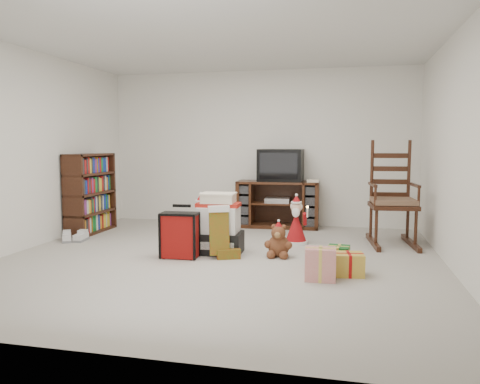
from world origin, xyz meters
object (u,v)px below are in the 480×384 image
tv_stand (278,204)px  rocking_chair (392,207)px  red_suitcase (180,235)px  crt_television (281,165)px  teddy_bear (279,243)px  bookshelf (90,195)px  sneaker_pair (74,237)px  santa_figurine (296,225)px  mrs_claus_figurine (201,224)px  gift_cluster (331,260)px  gift_pile (219,227)px

tv_stand → rocking_chair: rocking_chair is taller
red_suitcase → crt_television: (0.85, 2.29, 0.72)m
rocking_chair → teddy_bear: (-1.36, -1.05, -0.32)m
teddy_bear → crt_television: bearing=97.5°
bookshelf → crt_television: (2.70, 1.07, 0.42)m
crt_television → rocking_chair: bearing=-29.4°
sneaker_pair → bookshelf: bearing=77.2°
santa_figurine → mrs_claus_figurine: 1.26m
teddy_bear → gift_cluster: (0.62, -0.53, -0.04)m
bookshelf → teddy_bear: 3.12m
sneaker_pair → rocking_chair: bearing=-12.2°
rocking_chair → gift_pile: bearing=-160.1°
bookshelf → santa_figurine: bookshelf is taller
bookshelf → teddy_bear: size_ratio=3.11×
teddy_bear → sneaker_pair: size_ratio=0.97×
bookshelf → red_suitcase: (1.85, -1.22, -0.30)m
gift_pile → mrs_claus_figurine: gift_pile is taller
bookshelf → red_suitcase: size_ratio=1.90×
teddy_bear → santa_figurine: santa_figurine is taller
tv_stand → mrs_claus_figurine: (-0.82, -1.44, -0.11)m
tv_stand → gift_pile: 1.97m
sneaker_pair → crt_television: 3.24m
sneaker_pair → crt_television: bearing=10.8°
tv_stand → mrs_claus_figurine: bearing=-121.8°
gift_pile → sneaker_pair: bearing=171.2°
gift_pile → tv_stand: bearing=74.5°
sneaker_pair → gift_pile: bearing=-28.9°
tv_stand → rocking_chair: size_ratio=0.91×
red_suitcase → teddy_bear: size_ratio=1.64×
rocking_chair → sneaker_pair: 4.30m
crt_television → gift_pile: bearing=-103.3°
bookshelf → santa_figurine: (3.08, -0.13, -0.32)m
bookshelf → sneaker_pair: size_ratio=3.02×
rocking_chair → crt_television: size_ratio=2.07×
rocking_chair → sneaker_pair: rocking_chair is taller
santa_figurine → gift_cluster: santa_figurine is taller
tv_stand → santa_figurine: size_ratio=2.00×
mrs_claus_figurine → gift_cluster: (1.74, -1.05, -0.13)m
tv_stand → crt_television: 0.62m
bookshelf → red_suitcase: 2.23m
bookshelf → gift_pile: (2.22, -0.87, -0.25)m
rocking_chair → santa_figurine: bearing=-173.6°
teddy_bear → crt_television: (-0.26, 1.98, 0.82)m
red_suitcase → teddy_bear: (1.11, 0.31, -0.10)m
rocking_chair → mrs_claus_figurine: size_ratio=2.13×
rocking_chair → gift_pile: size_ratio=1.99×
gift_pile → crt_television: (0.48, 1.95, 0.67)m
gift_cluster → crt_television: size_ratio=1.24×
mrs_claus_figurine → crt_television: 1.84m
red_suitcase → santa_figurine: 1.64m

